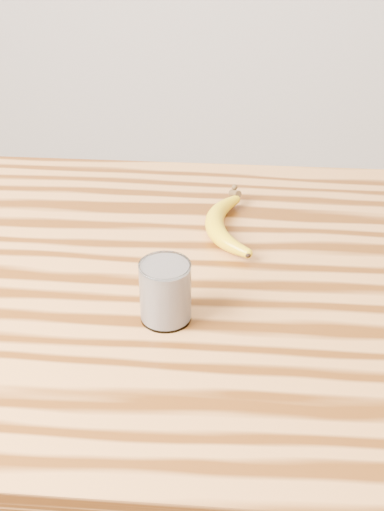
{
  "coord_description": "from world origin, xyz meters",
  "views": [
    {
      "loc": [
        -0.05,
        -0.87,
        1.51
      ],
      "look_at": [
        -0.12,
        0.02,
        0.93
      ],
      "focal_mm": 50.0,
      "sensor_mm": 36.0,
      "label": 1
    }
  ],
  "objects": [
    {
      "name": "banana",
      "position": [
        -0.09,
        0.13,
        0.92
      ],
      "size": [
        0.13,
        0.27,
        0.03
      ],
      "primitive_type": null,
      "rotation": [
        0.0,
        0.0,
        0.13
      ],
      "color": "gold",
      "rests_on": "table"
    },
    {
      "name": "table",
      "position": [
        0.0,
        0.0,
        0.77
      ],
      "size": [
        1.2,
        0.8,
        0.9
      ],
      "color": "#B67538",
      "rests_on": "ground"
    },
    {
      "name": "smoothie_glass",
      "position": [
        -0.15,
        -0.09,
        0.94
      ],
      "size": [
        0.07,
        0.07,
        0.09
      ],
      "color": "white",
      "rests_on": "table"
    }
  ]
}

